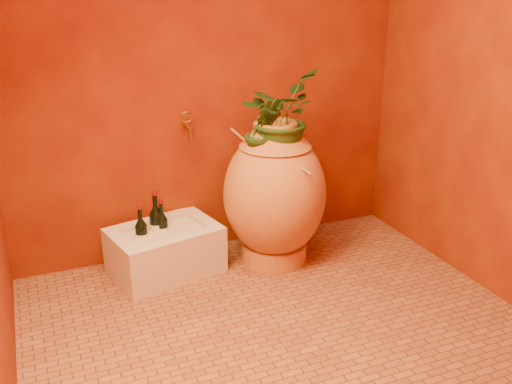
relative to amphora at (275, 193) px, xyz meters
name	(u,v)px	position (x,y,z in m)	size (l,w,h in m)	color
floor	(277,323)	(-0.28, -0.65, -0.44)	(2.50, 2.50, 0.00)	brown
wall_back	(209,53)	(-0.28, 0.35, 0.81)	(2.50, 0.02, 2.50)	#5E1105
wall_right	(499,64)	(0.97, -0.65, 0.81)	(0.02, 2.00, 2.50)	#5E1105
amphora	(275,193)	(0.00, 0.00, 0.00)	(0.67, 0.67, 0.89)	#B97D34
stone_basin	(165,251)	(-0.67, 0.10, -0.31)	(0.69, 0.55, 0.29)	beige
wine_bottle_a	(142,236)	(-0.80, 0.10, -0.18)	(0.07, 0.07, 0.30)	black
wine_bottle_b	(157,226)	(-0.70, 0.17, -0.16)	(0.08, 0.08, 0.35)	black
wine_bottle_c	(162,229)	(-0.67, 0.15, -0.18)	(0.07, 0.07, 0.29)	black
wall_tap	(187,125)	(-0.45, 0.27, 0.41)	(0.07, 0.15, 0.17)	#996723
plant_main	(279,116)	(0.02, -0.01, 0.48)	(0.46, 0.40, 0.51)	#1F4217
plant_side	(264,131)	(-0.09, -0.04, 0.41)	(0.22, 0.17, 0.39)	#1F4217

